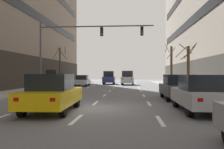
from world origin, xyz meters
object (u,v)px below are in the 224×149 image
Objects in this scene: car_driving_3 at (109,78)px; street_tree_0 at (171,65)px; car_parked_1 at (200,94)px; car_driving_2 at (82,81)px; street_tree_2 at (60,65)px; car_driving_0 at (128,78)px; traffic_signal_0 at (79,40)px; car_parked_2 at (177,87)px; street_tree_3 at (188,67)px; taxi_driving_1 at (52,93)px.

car_driving_3 is 11.32m from street_tree_0.
car_driving_2 is at bearing 114.41° from car_parked_1.
street_tree_2 reaches higher than car_driving_3.
car_driving_0 is 15.92m from traffic_signal_0.
street_tree_2 is at bearing 129.12° from car_parked_2.
car_driving_2 is 11.46m from traffic_signal_0.
traffic_signal_0 is (-8.06, 6.17, 4.15)m from car_parked_2.
car_parked_1 is 0.41× the size of traffic_signal_0.
car_parked_2 is at bearing -98.59° from street_tree_0.
car_driving_0 is at bearing 27.99° from street_tree_2.
street_tree_3 is (2.48, 7.16, 1.62)m from car_parked_2.
traffic_signal_0 is at bearing 142.57° from car_parked_2.
street_tree_2 is at bearing 106.04° from taxi_driving_1.
car_parked_2 reaches higher than car_driving_2.
car_driving_2 is 24.03m from car_parked_1.
street_tree_2 reaches higher than car_driving_0.
taxi_driving_1 is at bearing -125.76° from street_tree_3.
traffic_signal_0 is at bearing -174.65° from street_tree_3.
car_driving_0 is at bearing 113.56° from street_tree_3.
taxi_driving_1 is 0.42× the size of traffic_signal_0.
traffic_signal_0 is (-8.06, 11.38, 4.15)m from car_parked_1.
street_tree_0 reaches higher than street_tree_2.
car_driving_0 is 1.01× the size of car_driving_3.
street_tree_3 is (9.15, -15.62, 1.36)m from car_driving_3.
car_driving_3 is at bearing 85.21° from traffic_signal_0.
car_driving_0 is 0.99× the size of taxi_driving_1.
car_parked_1 is at bearing -58.50° from street_tree_2.
street_tree_0 is (6.00, -4.58, 1.84)m from car_driving_0.
traffic_signal_0 is at bearing 96.35° from taxi_driving_1.
car_driving_2 is 19.40m from car_parked_2.
street_tree_2 is (-6.20, 21.58, 2.10)m from taxi_driving_1.
street_tree_3 is (6.01, -13.77, 1.35)m from car_driving_0.
car_driving_0 is 21.23m from car_parked_2.
taxi_driving_1 is (-3.22, -26.58, -0.24)m from car_driving_0.
car_driving_3 is at bearing 144.90° from street_tree_0.
taxi_driving_1 is 1.00× the size of street_tree_3.
car_driving_0 is 26.78m from taxi_driving_1.
car_parked_1 reaches higher than car_parked_2.
car_driving_0 reaches higher than car_driving_2.
car_driving_3 is 0.74× the size of street_tree_0.
car_driving_0 is 1.09× the size of car_driving_2.
street_tree_2 is (-9.42, -5.01, 1.86)m from car_driving_0.
street_tree_2 reaches higher than car_driving_2.
street_tree_0 is (9.22, 22.01, 2.08)m from taxi_driving_1.
car_driving_2 is (-6.40, -4.27, -0.33)m from car_driving_0.
car_driving_3 is 0.41× the size of traffic_signal_0.
car_driving_2 is 12.59m from street_tree_0.
car_driving_3 reaches higher than taxi_driving_1.
taxi_driving_1 is at bearing -140.06° from car_parked_2.
car_parked_2 is at bearing -80.43° from car_driving_0.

